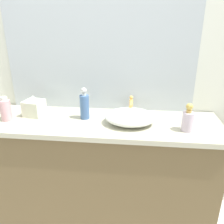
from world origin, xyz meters
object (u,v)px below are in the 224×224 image
object	(u,v)px
perfume_bottle	(85,106)
soap_dispenser	(188,120)
lotion_bottle	(6,110)
tissue_box	(34,107)
sink_basin	(130,117)

from	to	relation	value
perfume_bottle	soap_dispenser	bearing A→B (deg)	-10.17
lotion_bottle	tissue_box	bearing A→B (deg)	33.14
perfume_bottle	tissue_box	size ratio (longest dim) A/B	1.48
sink_basin	tissue_box	xyz separation A→B (m)	(-0.72, 0.07, 0.02)
soap_dispenser	perfume_bottle	bearing A→B (deg)	169.83
lotion_bottle	perfume_bottle	world-z (taller)	perfume_bottle
soap_dispenser	lotion_bottle	size ratio (longest dim) A/B	1.08
lotion_bottle	perfume_bottle	distance (m)	0.56
lotion_bottle	perfume_bottle	xyz separation A→B (m)	(0.55, 0.09, 0.02)
lotion_bottle	tissue_box	xyz separation A→B (m)	(0.16, 0.11, -0.01)
lotion_bottle	perfume_bottle	size ratio (longest dim) A/B	0.75
soap_dispenser	lotion_bottle	bearing A→B (deg)	178.43
sink_basin	soap_dispenser	size ratio (longest dim) A/B	1.86
sink_basin	tissue_box	distance (m)	0.72
sink_basin	lotion_bottle	world-z (taller)	lotion_bottle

